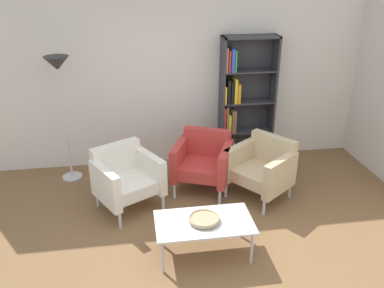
# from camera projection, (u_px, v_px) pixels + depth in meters

# --- Properties ---
(ground_plane) EXTENTS (8.32, 8.32, 0.00)m
(ground_plane) POSITION_uv_depth(u_px,v_px,m) (203.00, 261.00, 4.12)
(ground_plane) COLOR brown
(plaster_back_panel) EXTENTS (6.40, 0.12, 2.90)m
(plaster_back_panel) POSITION_uv_depth(u_px,v_px,m) (174.00, 67.00, 5.74)
(plaster_back_panel) COLOR silver
(plaster_back_panel) RESTS_ON ground_plane
(bookshelf_tall) EXTENTS (0.80, 0.30, 1.90)m
(bookshelf_tall) POSITION_uv_depth(u_px,v_px,m) (241.00, 103.00, 5.90)
(bookshelf_tall) COLOR #333338
(bookshelf_tall) RESTS_ON ground_plane
(coffee_table_low) EXTENTS (1.00, 0.56, 0.40)m
(coffee_table_low) POSITION_uv_depth(u_px,v_px,m) (204.00, 224.00, 4.08)
(coffee_table_low) COLOR silver
(coffee_table_low) RESTS_ON ground_plane
(decorative_bowl) EXTENTS (0.32, 0.32, 0.05)m
(decorative_bowl) POSITION_uv_depth(u_px,v_px,m) (204.00, 218.00, 4.05)
(decorative_bowl) COLOR tan
(decorative_bowl) RESTS_ON coffee_table_low
(armchair_spare_guest) EXTENTS (0.91, 0.88, 0.78)m
(armchair_spare_guest) POSITION_uv_depth(u_px,v_px,m) (203.00, 160.00, 5.30)
(armchair_spare_guest) COLOR #B73833
(armchair_spare_guest) RESTS_ON ground_plane
(armchair_near_window) EXTENTS (0.93, 0.91, 0.78)m
(armchair_near_window) POSITION_uv_depth(u_px,v_px,m) (126.00, 177.00, 4.89)
(armchair_near_window) COLOR white
(armchair_near_window) RESTS_ON ground_plane
(armchair_by_bookshelf) EXTENTS (0.94, 0.95, 0.78)m
(armchair_by_bookshelf) POSITION_uv_depth(u_px,v_px,m) (262.00, 167.00, 5.13)
(armchair_by_bookshelf) COLOR #C6B289
(armchair_by_bookshelf) RESTS_ON ground_plane
(floor_lamp_torchiere) EXTENTS (0.32, 0.32, 1.74)m
(floor_lamp_torchiere) POSITION_uv_depth(u_px,v_px,m) (59.00, 79.00, 5.14)
(floor_lamp_torchiere) COLOR silver
(floor_lamp_torchiere) RESTS_ON ground_plane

